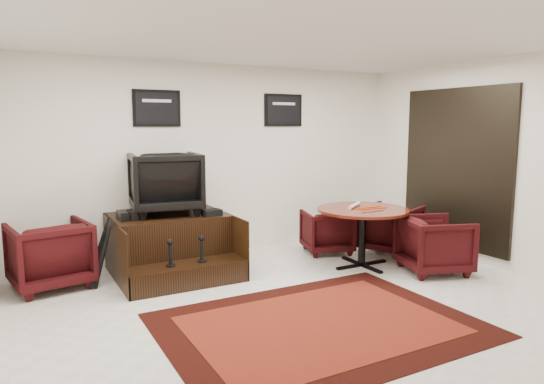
{
  "coord_description": "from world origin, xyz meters",
  "views": [
    {
      "loc": [
        -2.72,
        -4.19,
        1.93
      ],
      "look_at": [
        0.04,
        0.9,
        1.12
      ],
      "focal_mm": 32.0,
      "sensor_mm": 36.0,
      "label": 1
    }
  ],
  "objects_px": {
    "shine_podium": "(170,246)",
    "table_chair_back": "(327,229)",
    "meeting_table": "(363,215)",
    "table_chair_window": "(391,226)",
    "shine_chair": "(165,180)",
    "armchair_side": "(50,251)",
    "table_chair_corner": "(435,242)"
  },
  "relations": [
    {
      "from": "shine_chair",
      "to": "armchair_side",
      "type": "bearing_deg",
      "value": 10.27
    },
    {
      "from": "shine_podium",
      "to": "table_chair_window",
      "type": "relative_size",
      "value": 1.87
    },
    {
      "from": "meeting_table",
      "to": "table_chair_window",
      "type": "height_order",
      "value": "table_chair_window"
    },
    {
      "from": "table_chair_back",
      "to": "table_chair_window",
      "type": "relative_size",
      "value": 0.88
    },
    {
      "from": "armchair_side",
      "to": "table_chair_window",
      "type": "bearing_deg",
      "value": 161.43
    },
    {
      "from": "meeting_table",
      "to": "table_chair_back",
      "type": "distance_m",
      "value": 0.9
    },
    {
      "from": "table_chair_back",
      "to": "table_chair_window",
      "type": "bearing_deg",
      "value": 168.46
    },
    {
      "from": "table_chair_back",
      "to": "table_chair_corner",
      "type": "distance_m",
      "value": 1.64
    },
    {
      "from": "table_chair_back",
      "to": "table_chair_window",
      "type": "xyz_separation_m",
      "value": [
        0.85,
        -0.46,
        0.05
      ]
    },
    {
      "from": "shine_podium",
      "to": "shine_chair",
      "type": "height_order",
      "value": "shine_chair"
    },
    {
      "from": "meeting_table",
      "to": "shine_chair",
      "type": "bearing_deg",
      "value": 154.13
    },
    {
      "from": "shine_chair",
      "to": "table_chair_window",
      "type": "bearing_deg",
      "value": 173.86
    },
    {
      "from": "table_chair_window",
      "to": "armchair_side",
      "type": "bearing_deg",
      "value": 58.4
    },
    {
      "from": "table_chair_back",
      "to": "table_chair_corner",
      "type": "bearing_deg",
      "value": 130.59
    },
    {
      "from": "meeting_table",
      "to": "table_chair_window",
      "type": "bearing_deg",
      "value": 23.69
    },
    {
      "from": "shine_chair",
      "to": "meeting_table",
      "type": "distance_m",
      "value": 2.69
    },
    {
      "from": "meeting_table",
      "to": "table_chair_corner",
      "type": "relative_size",
      "value": 1.51
    },
    {
      "from": "armchair_side",
      "to": "shine_podium",
      "type": "bearing_deg",
      "value": 166.94
    },
    {
      "from": "armchair_side",
      "to": "meeting_table",
      "type": "distance_m",
      "value": 3.98
    },
    {
      "from": "shine_podium",
      "to": "table_chair_back",
      "type": "height_order",
      "value": "shine_podium"
    },
    {
      "from": "meeting_table",
      "to": "armchair_side",
      "type": "bearing_deg",
      "value": 164.15
    },
    {
      "from": "armchair_side",
      "to": "table_chair_back",
      "type": "height_order",
      "value": "armchair_side"
    },
    {
      "from": "shine_podium",
      "to": "meeting_table",
      "type": "distance_m",
      "value": 2.61
    },
    {
      "from": "shine_podium",
      "to": "table_chair_back",
      "type": "xyz_separation_m",
      "value": [
        2.38,
        -0.18,
        0.0
      ]
    },
    {
      "from": "shine_podium",
      "to": "armchair_side",
      "type": "distance_m",
      "value": 1.44
    },
    {
      "from": "shine_podium",
      "to": "meeting_table",
      "type": "height_order",
      "value": "meeting_table"
    },
    {
      "from": "shine_podium",
      "to": "table_chair_corner",
      "type": "xyz_separation_m",
      "value": [
        3.04,
        -1.67,
        0.06
      ]
    },
    {
      "from": "shine_podium",
      "to": "meeting_table",
      "type": "relative_size",
      "value": 1.23
    },
    {
      "from": "armchair_side",
      "to": "shine_chair",
      "type": "bearing_deg",
      "value": 172.9
    },
    {
      "from": "meeting_table",
      "to": "table_chair_window",
      "type": "distance_m",
      "value": 0.98
    },
    {
      "from": "shine_chair",
      "to": "table_chair_back",
      "type": "xyz_separation_m",
      "value": [
        2.38,
        -0.32,
        -0.86
      ]
    },
    {
      "from": "shine_podium",
      "to": "table_chair_back",
      "type": "relative_size",
      "value": 2.14
    }
  ]
}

